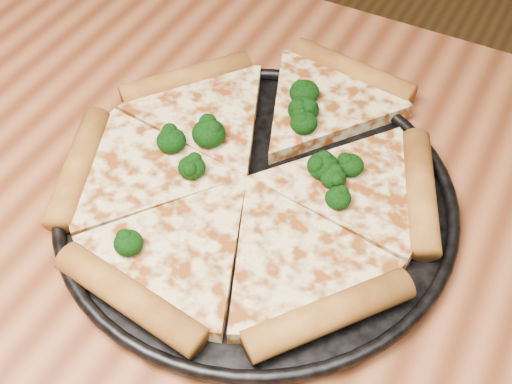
% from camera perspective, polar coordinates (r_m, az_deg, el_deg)
% --- Properties ---
extents(dining_table, '(1.20, 0.90, 0.75)m').
position_cam_1_polar(dining_table, '(0.63, -14.13, -11.48)').
color(dining_table, brown).
rests_on(dining_table, ground).
extents(pizza_pan, '(0.34, 0.34, 0.02)m').
position_cam_1_polar(pizza_pan, '(0.57, -0.00, -0.55)').
color(pizza_pan, black).
rests_on(pizza_pan, dining_table).
extents(pizza, '(0.35, 0.37, 0.03)m').
position_cam_1_polar(pizza, '(0.58, -0.47, 1.47)').
color(pizza, '#DEC888').
rests_on(pizza, pizza_pan).
extents(broccoli_florets, '(0.18, 0.25, 0.02)m').
position_cam_1_polar(broccoli_florets, '(0.59, 0.99, 4.07)').
color(broccoli_florets, black).
rests_on(broccoli_florets, pizza).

